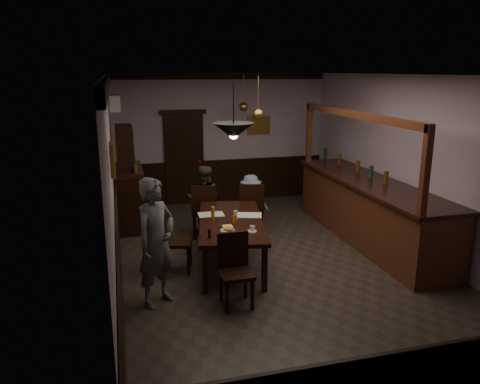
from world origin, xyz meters
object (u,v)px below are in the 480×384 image
object	(u,v)px
sideboard	(129,186)
bar_counter	(369,209)
person_seated_right	(251,204)
soda_can	(234,219)
pendant_iron	(233,131)
chair_far_left	(204,209)
coffee_cup	(253,228)
dining_table	(231,224)
pendant_brass_far	(244,107)
person_standing	(156,242)
chair_near	(235,266)
chair_far_right	(252,207)
chair_side	(172,237)
person_seated_left	(204,200)
pendant_brass_mid	(258,114)

from	to	relation	value
sideboard	bar_counter	size ratio (longest dim) A/B	0.47
person_seated_right	soda_can	xyz separation A→B (m)	(-0.73, -1.59, 0.24)
soda_can	pendant_iron	bearing A→B (deg)	-105.01
soda_can	sideboard	world-z (taller)	sideboard
chair_far_left	coffee_cup	size ratio (longest dim) A/B	13.03
dining_table	pendant_brass_far	distance (m)	3.50
coffee_cup	person_seated_right	bearing A→B (deg)	85.69
coffee_cup	soda_can	world-z (taller)	soda_can
person_standing	pendant_iron	distance (m)	1.81
dining_table	coffee_cup	bearing A→B (deg)	-73.29
chair_far_left	person_seated_right	distance (m)	0.94
chair_near	bar_counter	xyz separation A→B (m)	(2.97, 1.70, 0.07)
chair_near	pendant_iron	world-z (taller)	pendant_iron
dining_table	pendant_brass_far	bearing A→B (deg)	71.04
chair_far_right	person_seated_right	distance (m)	0.29
chair_far_left	chair_side	world-z (taller)	chair_far_left
dining_table	sideboard	world-z (taller)	sideboard
person_seated_left	coffee_cup	size ratio (longest dim) A/B	16.60
dining_table	soda_can	world-z (taller)	soda_can
chair_side	coffee_cup	world-z (taller)	chair_side
coffee_cup	pendant_brass_mid	xyz separation A→B (m)	(0.63, 1.83, 1.50)
chair_near	pendant_brass_mid	bearing A→B (deg)	66.51
chair_far_left	pendant_brass_far	distance (m)	2.65
pendant_iron	chair_far_left	bearing A→B (deg)	91.13
pendant_brass_mid	sideboard	bearing A→B (deg)	151.79
dining_table	pendant_brass_mid	world-z (taller)	pendant_brass_mid
chair_far_right	dining_table	bearing A→B (deg)	74.10
dining_table	chair_side	world-z (taller)	chair_side
person_seated_right	sideboard	distance (m)	2.48
bar_counter	pendant_iron	xyz separation A→B (m)	(-2.86, -1.19, 1.67)
chair_far_left	sideboard	xyz separation A→B (m)	(-1.31, 1.14, 0.24)
soda_can	chair_near	bearing A→B (deg)	-104.07
chair_side	person_standing	size ratio (longest dim) A/B	0.58
bar_counter	coffee_cup	bearing A→B (deg)	-158.22
person_seated_left	soda_can	world-z (taller)	person_seated_left
chair_far_left	person_seated_left	distance (m)	0.30
person_seated_left	pendant_brass_far	size ratio (longest dim) A/B	1.64
coffee_cup	sideboard	distance (m)	3.50
person_standing	bar_counter	size ratio (longest dim) A/B	0.41
sideboard	pendant_iron	xyz separation A→B (m)	(1.35, -3.25, 1.47)
person_standing	person_seated_right	size ratio (longest dim) A/B	1.54
person_standing	pendant_brass_far	size ratio (longest dim) A/B	2.16
chair_far_right	sideboard	xyz separation A→B (m)	(-2.18, 1.32, 0.23)
pendant_brass_mid	chair_far_left	bearing A→B (deg)	174.47
chair_side	person_seated_right	distance (m)	2.23
chair_far_left	soda_can	distance (m)	1.51
chair_side	pendant_iron	distance (m)	2.05
chair_far_right	person_seated_right	bearing A→B (deg)	-87.56
person_seated_left	sideboard	xyz separation A→B (m)	(-1.36, 0.86, 0.14)
person_seated_left	chair_far_left	bearing A→B (deg)	94.65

